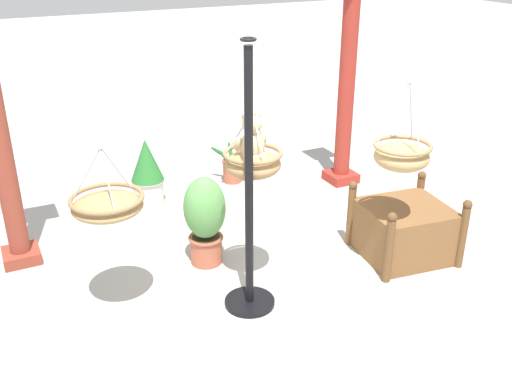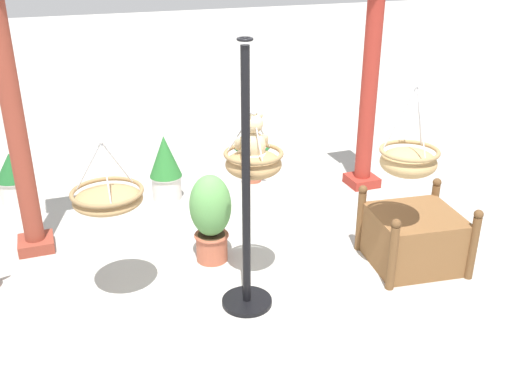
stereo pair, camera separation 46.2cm
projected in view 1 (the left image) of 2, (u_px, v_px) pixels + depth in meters
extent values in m
plane|color=#ADAAA3|center=(258.00, 291.00, 5.28)|extent=(40.00, 40.00, 0.00)
cylinder|color=black|center=(249.00, 187.00, 4.64)|extent=(0.07, 0.07, 2.24)
cylinder|color=black|center=(250.00, 302.00, 5.09)|extent=(0.44, 0.44, 0.04)
torus|color=black|center=(248.00, 39.00, 4.16)|extent=(0.12, 0.12, 0.02)
ellipsoid|color=#A37F51|center=(252.00, 164.00, 4.87)|extent=(0.48, 0.48, 0.21)
torus|color=olive|center=(252.00, 154.00, 4.83)|extent=(0.50, 0.50, 0.04)
ellipsoid|color=silver|center=(252.00, 162.00, 4.86)|extent=(0.42, 0.42, 0.17)
cylinder|color=#B7B7BC|center=(260.00, 130.00, 4.84)|extent=(0.20, 0.13, 0.36)
cylinder|color=#B7B7BC|center=(239.00, 133.00, 4.76)|extent=(0.20, 0.13, 0.36)
cylinder|color=#B7B7BC|center=(258.00, 137.00, 4.67)|extent=(0.01, 0.23, 0.36)
torus|color=#B7B7BC|center=(252.00, 113.00, 4.68)|extent=(0.06, 0.06, 0.01)
ellipsoid|color=#D1B789|center=(252.00, 147.00, 4.81)|extent=(0.22, 0.18, 0.25)
sphere|color=#D1B789|center=(252.00, 124.00, 4.73)|extent=(0.18, 0.18, 0.17)
ellipsoid|color=beige|center=(248.00, 123.00, 4.79)|extent=(0.08, 0.06, 0.05)
sphere|color=black|center=(247.00, 122.00, 4.81)|extent=(0.02, 0.02, 0.02)
sphere|color=#D1B789|center=(245.00, 117.00, 4.68)|extent=(0.06, 0.06, 0.06)
sphere|color=#D1B789|center=(258.00, 115.00, 4.73)|extent=(0.06, 0.06, 0.06)
ellipsoid|color=#D1B789|center=(238.00, 144.00, 4.78)|extent=(0.07, 0.12, 0.16)
ellipsoid|color=#D1B789|center=(262.00, 140.00, 4.87)|extent=(0.07, 0.12, 0.16)
ellipsoid|color=#D1B789|center=(241.00, 155.00, 4.90)|extent=(0.08, 0.15, 0.08)
ellipsoid|color=#D1B789|center=(253.00, 152.00, 4.95)|extent=(0.08, 0.15, 0.08)
ellipsoid|color=#A37F51|center=(108.00, 206.00, 4.62)|extent=(0.57, 0.57, 0.16)
torus|color=olive|center=(107.00, 198.00, 4.59)|extent=(0.59, 0.59, 0.04)
cylinder|color=#B7B7BC|center=(116.00, 168.00, 4.60)|extent=(0.24, 0.15, 0.43)
cylinder|color=#B7B7BC|center=(87.00, 173.00, 4.51)|extent=(0.24, 0.15, 0.43)
cylinder|color=#B7B7BC|center=(108.00, 179.00, 4.40)|extent=(0.01, 0.27, 0.43)
torus|color=#B7B7BC|center=(101.00, 147.00, 4.42)|extent=(0.06, 0.06, 0.01)
ellipsoid|color=tan|center=(402.00, 157.00, 5.13)|extent=(0.49, 0.49, 0.23)
torus|color=#97794E|center=(403.00, 146.00, 5.09)|extent=(0.52, 0.52, 0.04)
cylinder|color=#B7B7BC|center=(411.00, 111.00, 5.06)|extent=(0.21, 0.13, 0.58)
cylinder|color=#B7B7BC|center=(393.00, 114.00, 4.98)|extent=(0.21, 0.13, 0.58)
cylinder|color=#B7B7BC|center=(415.00, 118.00, 4.88)|extent=(0.01, 0.24, 0.58)
torus|color=#B7B7BC|center=(410.00, 81.00, 4.85)|extent=(0.06, 0.06, 0.01)
cylinder|color=#9E2D23|center=(347.00, 85.00, 7.07)|extent=(0.20, 0.20, 2.55)
cube|color=#9E2D23|center=(341.00, 177.00, 7.57)|extent=(0.36, 0.36, 0.12)
cube|color=brown|center=(22.00, 255.00, 5.74)|extent=(0.35, 0.35, 0.12)
cube|color=brown|center=(404.00, 231.00, 5.77)|extent=(0.89, 0.84, 0.54)
cube|color=#382819|center=(407.00, 210.00, 5.67)|extent=(0.78, 0.74, 0.06)
cylinder|color=brown|center=(351.00, 217.00, 5.95)|extent=(0.08, 0.08, 0.64)
cylinder|color=brown|center=(418.00, 206.00, 6.18)|extent=(0.08, 0.08, 0.64)
cylinder|color=brown|center=(389.00, 251.00, 5.31)|extent=(0.08, 0.08, 0.64)
cylinder|color=brown|center=(462.00, 237.00, 5.54)|extent=(0.08, 0.08, 0.64)
sphere|color=brown|center=(353.00, 185.00, 5.80)|extent=(0.09, 0.09, 0.09)
sphere|color=brown|center=(422.00, 175.00, 6.04)|extent=(0.09, 0.09, 0.09)
sphere|color=brown|center=(392.00, 217.00, 5.16)|extent=(0.09, 0.09, 0.09)
sphere|color=brown|center=(468.00, 204.00, 5.40)|extent=(0.09, 0.09, 0.09)
cylinder|color=#AD563D|center=(206.00, 249.00, 5.69)|extent=(0.31, 0.31, 0.28)
torus|color=#9C4E37|center=(206.00, 238.00, 5.64)|extent=(0.34, 0.34, 0.03)
cylinder|color=#382819|center=(206.00, 238.00, 5.64)|extent=(0.27, 0.27, 0.03)
ellipsoid|color=#56934C|center=(205.00, 208.00, 5.50)|extent=(0.40, 0.40, 0.62)
cylinder|color=beige|center=(149.00, 191.00, 6.94)|extent=(0.35, 0.35, 0.30)
torus|color=#BCB7AE|center=(148.00, 180.00, 6.88)|extent=(0.39, 0.39, 0.03)
cylinder|color=#382819|center=(148.00, 181.00, 6.89)|extent=(0.31, 0.31, 0.03)
cone|color=#28702D|center=(146.00, 160.00, 6.78)|extent=(0.39, 0.39, 0.50)
cylinder|color=#AD563D|center=(232.00, 171.00, 7.53)|extent=(0.24, 0.24, 0.29)
torus|color=#9C4E37|center=(232.00, 161.00, 7.47)|extent=(0.27, 0.27, 0.03)
cylinder|color=#382819|center=(232.00, 162.00, 7.47)|extent=(0.21, 0.21, 0.03)
ellipsoid|color=#1E5B28|center=(241.00, 154.00, 7.49)|extent=(0.29, 0.05, 0.23)
ellipsoid|color=#1E5B28|center=(230.00, 151.00, 7.56)|extent=(0.13, 0.31, 0.19)
ellipsoid|color=#1E5B28|center=(221.00, 153.00, 7.47)|extent=(0.26, 0.25, 0.18)
ellipsoid|color=#1E5B28|center=(227.00, 159.00, 7.34)|extent=(0.26, 0.21, 0.23)
ellipsoid|color=#1E5B28|center=(240.00, 157.00, 7.36)|extent=(0.18, 0.29, 0.21)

